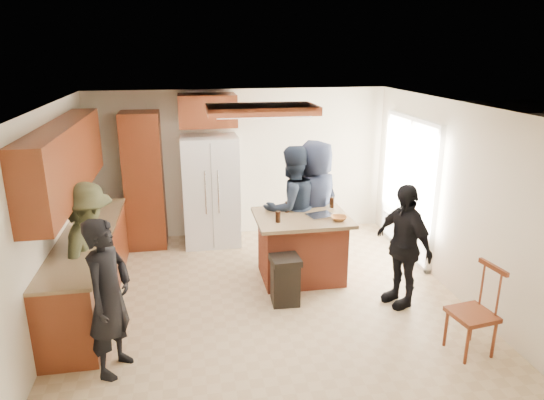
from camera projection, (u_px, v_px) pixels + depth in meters
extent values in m
plane|color=tan|center=(265.00, 300.00, 6.30)|extent=(5.00, 5.00, 0.00)
plane|color=white|center=(264.00, 106.00, 5.55)|extent=(5.00, 5.00, 0.00)
plane|color=beige|center=(241.00, 163.00, 8.27)|extent=(5.00, 0.00, 5.00)
plane|color=beige|center=(320.00, 316.00, 3.57)|extent=(5.00, 0.00, 5.00)
plane|color=beige|center=(48.00, 222.00, 5.50)|extent=(0.00, 5.00, 5.00)
plane|color=beige|center=(453.00, 199.00, 6.34)|extent=(0.00, 5.00, 5.00)
cube|color=white|center=(410.00, 188.00, 7.53)|extent=(0.02, 1.60, 2.10)
cube|color=white|center=(408.00, 188.00, 7.52)|extent=(0.08, 1.72, 2.10)
cube|color=maroon|center=(262.00, 109.00, 5.75)|extent=(1.30, 0.70, 0.10)
cube|color=white|center=(262.00, 114.00, 5.77)|extent=(1.10, 0.50, 0.02)
cube|color=olive|center=(489.00, 247.00, 8.11)|extent=(3.00, 3.00, 0.10)
cube|color=#593319|center=(513.00, 176.00, 8.48)|extent=(1.40, 1.60, 2.00)
imported|color=black|center=(109.00, 297.00, 4.72)|extent=(0.64, 0.72, 1.63)
imported|color=#1A2334|center=(292.00, 208.00, 7.05)|extent=(1.02, 0.81, 1.83)
imported|color=#181E31|center=(315.00, 203.00, 7.18)|extent=(1.09, 0.97, 1.88)
imported|color=black|center=(403.00, 245.00, 6.02)|extent=(0.73, 1.03, 1.59)
imported|color=#363821|center=(90.00, 253.00, 5.68)|extent=(0.58, 1.12, 1.69)
cube|color=maroon|center=(90.00, 269.00, 6.17)|extent=(0.60, 3.00, 0.88)
cube|color=#846B4C|center=(86.00, 236.00, 6.03)|extent=(0.64, 3.00, 0.04)
cube|color=maroon|center=(65.00, 160.00, 5.72)|extent=(0.35, 3.00, 0.85)
cube|color=maroon|center=(144.00, 181.00, 7.76)|extent=(0.60, 0.60, 2.20)
cube|color=maroon|center=(207.00, 110.00, 7.61)|extent=(0.90, 0.60, 0.50)
cube|color=white|center=(211.00, 191.00, 7.92)|extent=(0.90, 0.72, 1.80)
cube|color=gray|center=(212.00, 197.00, 7.58)|extent=(0.01, 0.01, 1.71)
cylinder|color=silver|center=(206.00, 193.00, 7.51)|extent=(0.02, 0.02, 0.70)
cylinder|color=silver|center=(218.00, 192.00, 7.55)|extent=(0.02, 0.02, 0.70)
cube|color=#9D4128|center=(301.00, 249.00, 6.81)|extent=(1.10, 0.85, 0.88)
cube|color=#776245|center=(302.00, 218.00, 6.67)|extent=(1.28, 1.03, 0.05)
cube|color=silver|center=(320.00, 215.00, 6.65)|extent=(0.41, 0.35, 0.02)
imported|color=brown|center=(339.00, 218.00, 6.49)|extent=(0.25, 0.25, 0.05)
cylinder|color=black|center=(278.00, 217.00, 6.40)|extent=(0.07, 0.07, 0.15)
cylinder|color=black|center=(287.00, 207.00, 6.79)|extent=(0.07, 0.07, 0.15)
cylinder|color=black|center=(332.00, 202.00, 7.00)|extent=(0.07, 0.07, 0.15)
cube|color=black|center=(285.00, 283.00, 6.18)|extent=(0.36, 0.36, 0.55)
cube|color=black|center=(285.00, 260.00, 6.08)|extent=(0.38, 0.38, 0.08)
cube|color=maroon|center=(472.00, 315.00, 5.11)|extent=(0.47, 0.47, 0.05)
cylinder|color=maroon|center=(467.00, 345.00, 4.97)|extent=(0.04, 0.04, 0.44)
cylinder|color=maroon|center=(494.00, 339.00, 5.07)|extent=(0.04, 0.04, 0.44)
cylinder|color=maroon|center=(446.00, 328.00, 5.28)|extent=(0.04, 0.04, 0.44)
cylinder|color=maroon|center=(472.00, 323.00, 5.38)|extent=(0.04, 0.04, 0.44)
cube|color=maroon|center=(493.00, 267.00, 5.01)|extent=(0.10, 0.40, 0.05)
cylinder|color=maroon|center=(499.00, 294.00, 4.98)|extent=(0.03, 0.03, 0.50)
cylinder|color=maroon|center=(482.00, 284.00, 5.19)|extent=(0.03, 0.03, 0.50)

